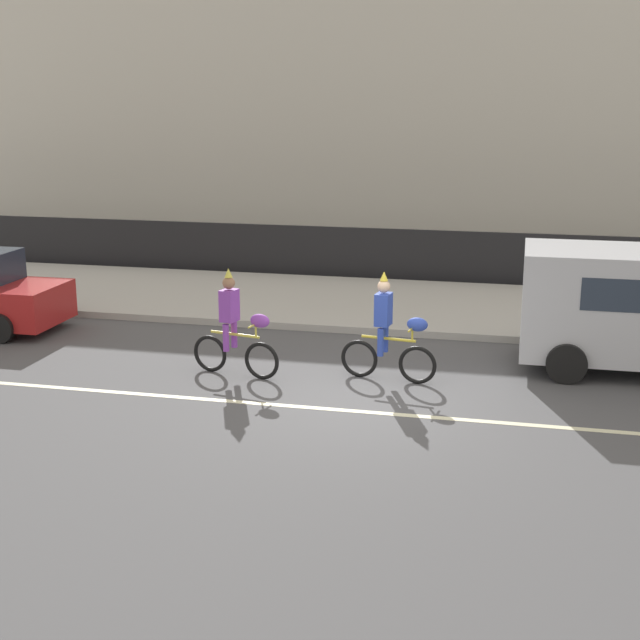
{
  "coord_description": "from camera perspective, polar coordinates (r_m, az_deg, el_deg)",
  "views": [
    {
      "loc": [
        2.34,
        -13.46,
        4.87
      ],
      "look_at": [
        -1.03,
        1.2,
        1.0
      ],
      "focal_mm": 50.0,
      "sensor_mm": 36.0,
      "label": 1
    }
  ],
  "objects": [
    {
      "name": "ground_plane",
      "position": [
        14.5,
        2.9,
        -5.21
      ],
      "size": [
        80.0,
        80.0,
        0.0
      ],
      "primitive_type": "plane",
      "color": "#4C4C4F"
    },
    {
      "name": "road_centre_line",
      "position": [
        14.04,
        2.54,
        -5.87
      ],
      "size": [
        36.0,
        0.14,
        0.01
      ],
      "primitive_type": "cube",
      "color": "beige",
      "rests_on": "ground"
    },
    {
      "name": "sidewalk_curb",
      "position": [
        20.66,
        6.08,
        0.92
      ],
      "size": [
        60.0,
        5.0,
        0.15
      ],
      "primitive_type": "cube",
      "color": "#ADAAA3",
      "rests_on": "ground"
    },
    {
      "name": "fence_line",
      "position": [
        23.35,
        7.0,
        4.03
      ],
      "size": [
        40.0,
        0.08,
        1.4
      ],
      "primitive_type": "cube",
      "color": "black",
      "rests_on": "ground"
    },
    {
      "name": "building_backdrop",
      "position": [
        31.96,
        3.03,
        12.64
      ],
      "size": [
        28.0,
        8.0,
        7.77
      ],
      "primitive_type": "cube",
      "color": "beige",
      "rests_on": "ground"
    },
    {
      "name": "parade_cyclist_purple",
      "position": [
        15.6,
        -5.43,
        -0.6
      ],
      "size": [
        1.7,
        0.55,
        1.92
      ],
      "color": "black",
      "rests_on": "ground"
    },
    {
      "name": "parade_cyclist_cobalt",
      "position": [
        15.31,
        4.46,
        -0.87
      ],
      "size": [
        1.71,
        0.52,
        1.92
      ],
      "color": "black",
      "rests_on": "ground"
    }
  ]
}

